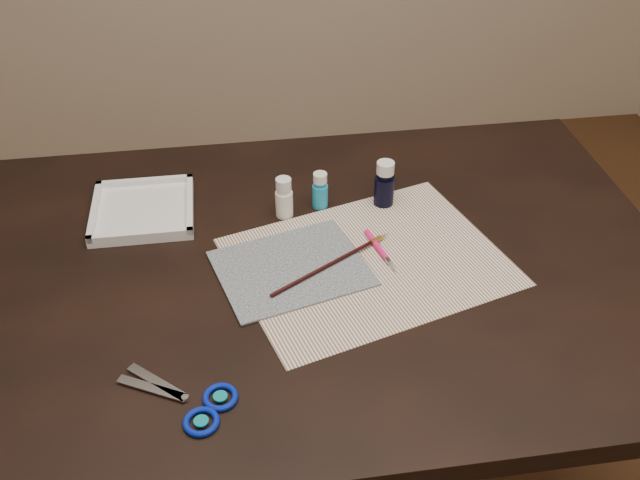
{
  "coord_description": "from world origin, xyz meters",
  "views": [
    {
      "loc": [
        -0.14,
        -0.98,
        1.57
      ],
      "look_at": [
        0.0,
        0.0,
        0.8
      ],
      "focal_mm": 40.0,
      "sensor_mm": 36.0,
      "label": 1
    }
  ],
  "objects": [
    {
      "name": "table",
      "position": [
        0.0,
        0.0,
        0.38
      ],
      "size": [
        1.3,
        0.9,
        0.75
      ],
      "primitive_type": "cube",
      "color": "black",
      "rests_on": "ground"
    },
    {
      "name": "scissors",
      "position": [
        -0.26,
        -0.28,
        0.76
      ],
      "size": [
        0.23,
        0.19,
        0.01
      ],
      "primitive_type": null,
      "rotation": [
        0.0,
        0.0,
        2.65
      ],
      "color": "silver",
      "rests_on": "table"
    },
    {
      "name": "paper",
      "position": [
        0.09,
        -0.01,
        0.75
      ],
      "size": [
        0.55,
        0.48,
        0.0
      ],
      "primitive_type": "cube",
      "rotation": [
        0.0,
        0.0,
        0.29
      ],
      "color": "white",
      "rests_on": "table"
    },
    {
      "name": "canvas",
      "position": [
        -0.05,
        -0.01,
        0.75
      ],
      "size": [
        0.3,
        0.26,
        0.0
      ],
      "primitive_type": "cube",
      "rotation": [
        0.0,
        0.0,
        0.26
      ],
      "color": "black",
      "rests_on": "paper"
    },
    {
      "name": "paint_bottle_cyan",
      "position": [
        0.03,
        0.17,
        0.79
      ],
      "size": [
        0.04,
        0.04,
        0.08
      ],
      "primitive_type": "cylinder",
      "rotation": [
        0.0,
        0.0,
        -0.19
      ],
      "color": "#1D9ACB",
      "rests_on": "table"
    },
    {
      "name": "paintbrush",
      "position": [
        0.02,
        -0.02,
        0.76
      ],
      "size": [
        0.24,
        0.15,
        0.01
      ],
      "primitive_type": null,
      "rotation": [
        0.0,
        0.0,
        0.54
      ],
      "color": "black",
      "rests_on": "canvas"
    },
    {
      "name": "craft_knife",
      "position": [
        0.11,
        0.0,
        0.76
      ],
      "size": [
        0.04,
        0.13,
        0.01
      ],
      "primitive_type": null,
      "rotation": [
        0.0,
        0.0,
        -1.34
      ],
      "color": "#FF1A79",
      "rests_on": "paper"
    },
    {
      "name": "palette_tray",
      "position": [
        -0.32,
        0.2,
        0.76
      ],
      "size": [
        0.2,
        0.2,
        0.02
      ],
      "primitive_type": "cube",
      "rotation": [
        0.0,
        0.0,
        -0.0
      ],
      "color": "white",
      "rests_on": "table"
    },
    {
      "name": "paint_bottle_navy",
      "position": [
        0.15,
        0.16,
        0.8
      ],
      "size": [
        0.05,
        0.05,
        0.1
      ],
      "primitive_type": "cylinder",
      "rotation": [
        0.0,
        0.0,
        0.2
      ],
      "color": "black",
      "rests_on": "table"
    },
    {
      "name": "paint_bottle_white",
      "position": [
        -0.05,
        0.15,
        0.79
      ],
      "size": [
        0.04,
        0.04,
        0.08
      ],
      "primitive_type": "cylinder",
      "rotation": [
        0.0,
        0.0,
        -0.38
      ],
      "color": "white",
      "rests_on": "table"
    }
  ]
}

